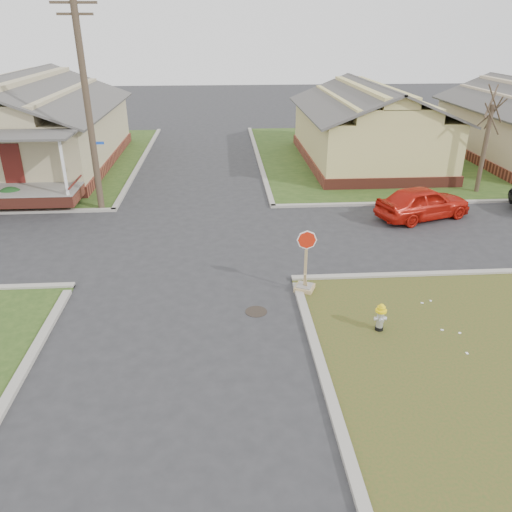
{
  "coord_description": "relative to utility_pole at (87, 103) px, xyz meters",
  "views": [
    {
      "loc": [
        1.33,
        -13.0,
        7.62
      ],
      "look_at": [
        2.3,
        1.0,
        1.1
      ],
      "focal_mm": 35.0,
      "sensor_mm": 36.0,
      "label": 1
    }
  ],
  "objects": [
    {
      "name": "manhole",
      "position": [
        6.4,
        -9.4,
        -4.66
      ],
      "size": [
        0.64,
        0.64,
        0.01
      ],
      "primitive_type": "cylinder",
      "color": "black",
      "rests_on": "ground"
    },
    {
      "name": "red_sedan",
      "position": [
        14.08,
        -2.12,
        -3.95
      ],
      "size": [
        4.49,
        2.94,
        1.42
      ],
      "primitive_type": "imported",
      "rotation": [
        0.0,
        0.0,
        1.9
      ],
      "color": "red",
      "rests_on": "ground"
    },
    {
      "name": "stop_sign",
      "position": [
        8.0,
        -8.27,
        -4.18
      ],
      "size": [
        0.57,
        0.56,
        2.02
      ],
      "rotation": [
        0.0,
        0.0,
        -0.42
      ],
      "color": "tan",
      "rests_on": "ground"
    },
    {
      "name": "corner_house",
      "position": [
        -5.8,
        7.78,
        -2.38
      ],
      "size": [
        10.1,
        15.5,
        5.3
      ],
      "color": "brown",
      "rests_on": "ground"
    },
    {
      "name": "fire_hydrant",
      "position": [
        9.68,
        -10.65,
        -4.17
      ],
      "size": [
        0.3,
        0.3,
        0.81
      ],
      "rotation": [
        0.0,
        0.0,
        -0.02
      ],
      "color": "black",
      "rests_on": "ground"
    },
    {
      "name": "utility_pole",
      "position": [
        0.0,
        0.0,
        0.0
      ],
      "size": [
        1.8,
        0.28,
        9.0
      ],
      "color": "#443627",
      "rests_on": "ground"
    },
    {
      "name": "curbs",
      "position": [
        4.2,
        -3.9,
        -4.66
      ],
      "size": [
        80.0,
        40.0,
        0.12
      ],
      "primitive_type": null,
      "color": "#9D988E",
      "rests_on": "ground"
    },
    {
      "name": "tree_mid_right",
      "position": [
        18.2,
        1.3,
        -2.51
      ],
      "size": [
        0.22,
        0.22,
        4.2
      ],
      "primitive_type": "cylinder",
      "color": "#443627",
      "rests_on": "verge_far_right"
    },
    {
      "name": "ground",
      "position": [
        4.2,
        -8.9,
        -4.66
      ],
      "size": [
        120.0,
        120.0,
        0.0
      ],
      "primitive_type": "plane",
      "color": "#292A2C",
      "rests_on": "ground"
    },
    {
      "name": "side_house_yellow",
      "position": [
        14.2,
        7.6,
        -2.47
      ],
      "size": [
        7.6,
        11.6,
        4.7
      ],
      "color": "brown",
      "rests_on": "ground"
    },
    {
      "name": "hedge_right",
      "position": [
        -4.05,
        0.39,
        -4.11
      ],
      "size": [
        1.31,
        1.07,
        1.0
      ],
      "primitive_type": "ellipsoid",
      "color": "#163E19",
      "rests_on": "verge_far_left"
    }
  ]
}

